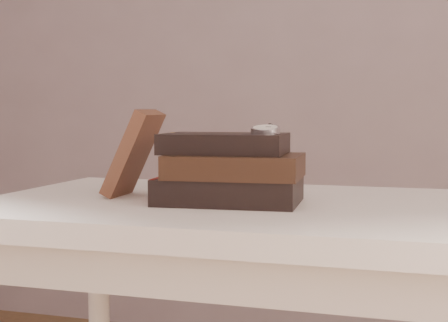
% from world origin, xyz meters
% --- Properties ---
extents(table, '(1.00, 0.60, 0.75)m').
position_xyz_m(table, '(0.00, 0.35, 0.66)').
color(table, silver).
rests_on(table, ground).
extents(book_stack, '(0.27, 0.19, 0.12)m').
position_xyz_m(book_stack, '(-0.04, 0.32, 0.81)').
color(book_stack, black).
rests_on(book_stack, table).
extents(journal, '(0.10, 0.11, 0.17)m').
position_xyz_m(journal, '(-0.24, 0.35, 0.83)').
color(journal, '#412319').
rests_on(journal, table).
extents(pocket_watch, '(0.06, 0.15, 0.02)m').
position_xyz_m(pocket_watch, '(0.03, 0.32, 0.88)').
color(pocket_watch, silver).
rests_on(pocket_watch, book_stack).
extents(eyeglasses, '(0.11, 0.13, 0.05)m').
position_xyz_m(eyeglasses, '(-0.13, 0.40, 0.82)').
color(eyeglasses, silver).
rests_on(eyeglasses, book_stack).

